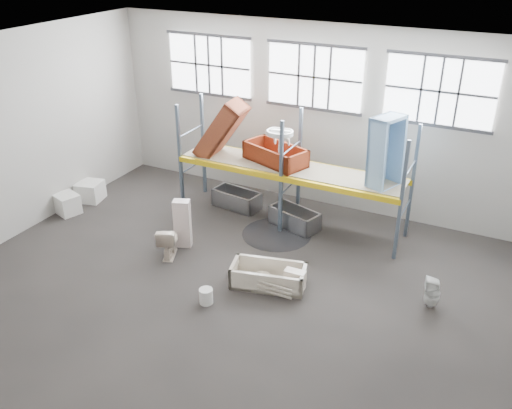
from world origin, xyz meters
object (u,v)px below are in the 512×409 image
Objects in this scene: cistern_tall at (183,223)px; steel_tub_right at (294,218)px; steel_tub_left at (237,199)px; rust_tub_flat at (275,154)px; blue_tub_upright at (386,153)px; bathtub_beige at (268,276)px; toilet_beige at (169,241)px; carton_near at (67,204)px; bucket at (206,296)px; toilet_white at (432,293)px.

cistern_tall is 0.93× the size of steel_tub_right.
rust_tub_flat is at bearing -2.10° from steel_tub_left.
blue_tub_upright reaches higher than steel_tub_right.
bathtub_beige is 2.67m from toilet_beige.
rust_tub_flat reaches higher than carton_near.
toilet_beige is at bearing -116.76° from cistern_tall.
bucket is at bearing -140.44° from bathtub_beige.
bucket is at bearing -85.16° from rust_tub_flat.
carton_near is at bearing 158.07° from cistern_tall.
toilet_white is at bearing 0.84° from carton_near.
toilet_white is 5.33m from rust_tub_flat.
bucket is (-2.53, -4.08, -2.23)m from blue_tub_upright.
blue_tub_upright reaches higher than cistern_tall.
blue_tub_upright is 5.22× the size of bucket.
toilet_white is at bearing -26.47° from steel_tub_right.
bucket is 5.87m from carton_near.
bucket is at bearing -121.79° from blue_tub_upright.
rust_tub_flat is 2.67× the size of carton_near.
toilet_beige reaches higher than steel_tub_left.
toilet_beige is 3.44m from steel_tub_right.
steel_tub_left is 4.61m from blue_tub_upright.
carton_near is at bearing -164.49° from blue_tub_upright.
bucket is at bearing -69.95° from steel_tub_left.
blue_tub_upright reaches higher than toilet_white.
blue_tub_upright is at bearing 4.38° from steel_tub_right.
bucket is at bearing -79.27° from toilet_white.
toilet_white is 0.52× the size of steel_tub_right.
bathtub_beige is 3.97m from blue_tub_upright.
rust_tub_flat is at bearing 158.05° from steel_tub_right.
steel_tub_left reaches higher than bucket.
toilet_beige is 3.03m from steel_tub_left.
rust_tub_flat reaches higher than bucket.
cistern_tall is at bearing -134.29° from steel_tub_right.
bucket is (-4.26, -1.97, -0.18)m from toilet_white.
cistern_tall is at bearing -151.57° from blue_tub_upright.
toilet_white is 0.41× the size of rust_tub_flat.
toilet_beige is (-2.67, 0.05, 0.16)m from bathtub_beige.
rust_tub_flat reaches higher than toilet_white.
bucket is 0.53× the size of carton_near.
cistern_tall is at bearing 153.66° from bathtub_beige.
bathtub_beige is 3.92m from steel_tub_left.
bucket is at bearing 122.71° from toilet_beige.
cistern_tall reaches higher than steel_tub_right.
toilet_white reaches higher than carton_near.
toilet_beige is at bearing 145.35° from bucket.
cistern_tall is (-2.61, 0.60, 0.38)m from bathtub_beige.
blue_tub_upright reaches higher than carton_near.
toilet_white is 0.39× the size of blue_tub_upright.
bucket is (0.36, -4.20, -1.65)m from rust_tub_flat.
cistern_tall reaches higher than bucket.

